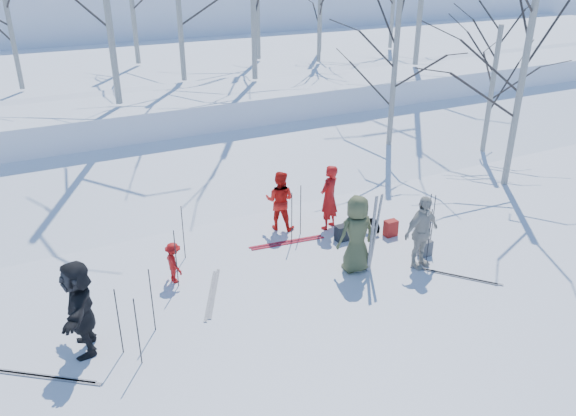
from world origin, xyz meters
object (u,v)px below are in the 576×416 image
skier_red_north (329,197)px  skier_red_seated (174,263)px  skier_redor_behind (280,200)px  backpack_grey (425,248)px  skier_olive_center (357,234)px  backpack_dark (342,233)px  backpack_red (391,228)px  skier_cream_east (421,232)px  skier_grey_west (80,307)px  dog (370,222)px

skier_red_north → skier_red_seated: (-4.33, -0.71, -0.39)m
skier_redor_behind → backpack_grey: (2.40, -2.88, -0.60)m
skier_olive_center → backpack_grey: size_ratio=4.74×
skier_red_seated → backpack_grey: bearing=-113.3°
skier_redor_behind → backpack_dark: bearing=169.5°
skier_red_seated → backpack_grey: size_ratio=2.46×
skier_red_north → skier_red_seated: 4.40m
skier_redor_behind → backpack_red: bearing=-175.8°
skier_cream_east → skier_grey_west: (-7.26, 0.44, 0.04)m
backpack_red → backpack_dark: size_ratio=1.05×
skier_red_seated → skier_grey_west: 2.62m
dog → skier_redor_behind: bearing=-57.5°
skier_olive_center → backpack_grey: 1.98m
skier_olive_center → skier_grey_west: 5.88m
skier_red_seated → backpack_red: skier_red_seated is taller
skier_red_seated → backpack_red: 5.52m
skier_olive_center → skier_cream_east: (1.38, -0.53, -0.04)m
skier_redor_behind → backpack_grey: size_ratio=4.14×
skier_redor_behind → backpack_dark: skier_redor_behind is taller
skier_olive_center → skier_redor_behind: size_ratio=1.15×
dog → backpack_grey: bearing=79.4°
skier_cream_east → skier_grey_west: size_ratio=0.95×
skier_cream_east → backpack_red: bearing=68.5°
skier_cream_east → skier_olive_center: bearing=150.5°
backpack_grey → backpack_dark: bearing=130.4°
skier_olive_center → skier_red_north: skier_olive_center is taller
backpack_dark → skier_red_seated: bearing=179.2°
skier_olive_center → skier_red_north: size_ratio=1.05×
dog → backpack_grey: 1.70m
skier_red_north → skier_red_seated: bearing=-16.2°
dog → skier_grey_west: bearing=-13.7°
skier_red_seated → backpack_red: bearing=-101.5°
skier_red_north → skier_grey_west: (-6.44, -2.19, 0.05)m
skier_red_seated → backpack_dark: bearing=-98.0°
skier_red_north → backpack_grey: size_ratio=4.53×
skier_cream_east → backpack_dark: (-0.87, 1.87, -0.66)m
skier_red_seated → dog: skier_red_seated is taller
backpack_red → skier_olive_center: bearing=-150.6°
skier_olive_center → backpack_dark: size_ratio=4.50×
backpack_red → backpack_dark: bearing=163.7°
backpack_dark → backpack_red: bearing=-16.3°
backpack_red → backpack_grey: (0.10, -1.21, -0.02)m
skier_olive_center → backpack_grey: (1.84, -0.23, -0.71)m
skier_olive_center → skier_redor_behind: bearing=-76.0°
skier_red_north → dog: size_ratio=2.64×
skier_olive_center → skier_cream_east: size_ratio=1.04×
skier_cream_east → skier_grey_west: skier_grey_west is taller
skier_olive_center → skier_red_seated: 4.03m
skier_olive_center → skier_red_seated: skier_olive_center is taller
dog → backpack_dark: (-0.90, -0.08, -0.07)m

